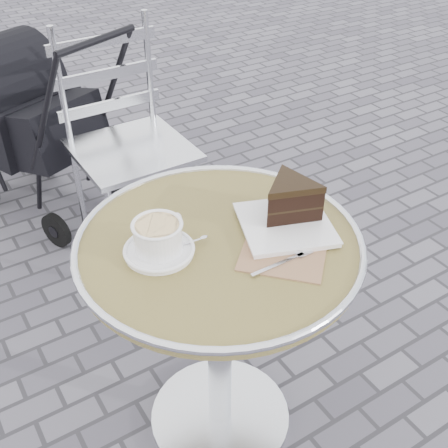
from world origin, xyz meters
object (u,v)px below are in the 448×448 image
baby_stroller (28,126)px  cappuccino_set (159,240)px  bistro_chair (119,118)px  cafe_table (219,290)px  cake_plate_set (290,205)px

baby_stroller → cappuccino_set: bearing=-114.3°
cappuccino_set → bistro_chair: 1.06m
cafe_table → cappuccino_set: 0.25m
cake_plate_set → bistro_chair: 1.08m
cafe_table → cappuccino_set: cappuccino_set is taller
baby_stroller → bistro_chair: bearing=-85.2°
cafe_table → cappuccino_set: bearing=165.6°
cafe_table → baby_stroller: baby_stroller is taller
bistro_chair → cake_plate_set: bearing=-88.7°
cappuccino_set → cake_plate_set: bearing=-36.3°
cake_plate_set → baby_stroller: size_ratio=0.36×
cafe_table → cake_plate_set: cake_plate_set is taller
cappuccino_set → baby_stroller: baby_stroller is taller
cafe_table → cappuccino_set: size_ratio=3.76×
cappuccino_set → baby_stroller: bearing=63.0°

